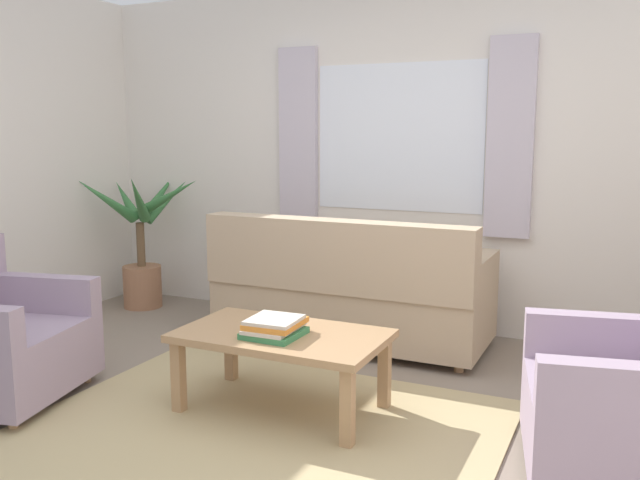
{
  "coord_description": "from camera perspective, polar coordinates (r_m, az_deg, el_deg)",
  "views": [
    {
      "loc": [
        1.65,
        -2.73,
        1.5
      ],
      "look_at": [
        0.05,
        0.7,
        0.89
      ],
      "focal_mm": 38.07,
      "sensor_mm": 36.0,
      "label": 1
    }
  ],
  "objects": [
    {
      "name": "area_rug",
      "position": [
        3.52,
        -5.74,
        -16.01
      ],
      "size": [
        2.36,
        2.01,
        0.01
      ],
      "primitive_type": "cube",
      "color": "tan",
      "rests_on": "ground_plane"
    },
    {
      "name": "coffee_table",
      "position": [
        3.67,
        -3.22,
        -8.6
      ],
      "size": [
        1.1,
        0.64,
        0.44
      ],
      "color": "#A87F56",
      "rests_on": "ground_plane"
    },
    {
      "name": "couch",
      "position": [
        4.8,
        2.44,
        -4.51
      ],
      "size": [
        1.9,
        0.82,
        0.92
      ],
      "rotation": [
        0.0,
        0.0,
        3.14
      ],
      "color": "tan",
      "rests_on": "ground_plane"
    },
    {
      "name": "window_with_curtains",
      "position": [
        5.18,
        6.53,
        8.54
      ],
      "size": [
        1.98,
        0.07,
        1.4
      ],
      "color": "white"
    },
    {
      "name": "potted_plant",
      "position": [
        5.95,
        -14.78,
        -0.05
      ],
      "size": [
        1.2,
        1.13,
        1.21
      ],
      "color": "#9E6B4C",
      "rests_on": "ground_plane"
    },
    {
      "name": "book_stack_on_table",
      "position": [
        3.58,
        -3.84,
        -7.3
      ],
      "size": [
        0.28,
        0.33,
        0.1
      ],
      "color": "#387F4C",
      "rests_on": "coffee_table"
    },
    {
      "name": "wall_back",
      "position": [
        5.26,
        6.79,
        6.91
      ],
      "size": [
        5.32,
        0.12,
        2.6
      ],
      "primitive_type": "cube",
      "color": "silver",
      "rests_on": "ground_plane"
    },
    {
      "name": "ground_plane",
      "position": [
        3.52,
        -5.74,
        -16.1
      ],
      "size": [
        6.24,
        6.24,
        0.0
      ],
      "primitive_type": "plane",
      "color": "gray"
    }
  ]
}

